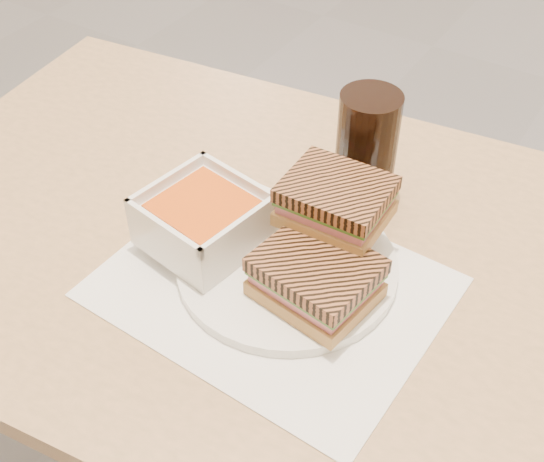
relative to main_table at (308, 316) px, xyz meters
The scene contains 7 objects.
main_table is the anchor object (origin of this frame).
tray_liner 0.14m from the main_table, 100.30° to the right, with size 0.40×0.32×0.00m.
plate 0.13m from the main_table, 107.39° to the right, with size 0.27×0.27×0.01m.
soup_bowl 0.21m from the main_table, 152.99° to the right, with size 0.15×0.15×0.07m.
panini_lower 0.18m from the main_table, 56.85° to the right, with size 0.14×0.12×0.06m.
panini_upper 0.21m from the main_table, 25.70° to the left, with size 0.12×0.10×0.05m.
cola_glass 0.23m from the main_table, 87.94° to the left, with size 0.08×0.08×0.17m.
Camera 1 is at (0.33, -2.50, 1.37)m, focal length 46.56 mm.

